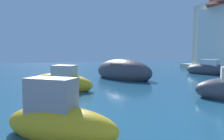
# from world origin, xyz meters

# --- Properties ---
(moored_boat_1) EXTENTS (4.60, 5.90, 2.05)m
(moored_boat_1) POSITION_xyz_m (-1.77, 12.44, 0.57)
(moored_boat_1) COLOR #3F3F47
(moored_boat_1) RESTS_ON ground
(moored_boat_3) EXTENTS (4.14, 3.56, 1.70)m
(moored_boat_3) POSITION_xyz_m (-6.93, 8.70, 0.41)
(moored_boat_3) COLOR gold
(moored_boat_3) RESTS_ON ground
(moored_boat_4) EXTENTS (3.13, 4.30, 1.73)m
(moored_boat_4) POSITION_xyz_m (7.16, 13.45, 0.44)
(moored_boat_4) COLOR #3F3F47
(moored_boat_4) RESTS_ON ground
(moored_boat_5) EXTENTS (3.26, 2.83, 1.77)m
(moored_boat_5) POSITION_xyz_m (-7.41, 1.59, 0.42)
(moored_boat_5) COLOR gold
(moored_boat_5) RESTS_ON ground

